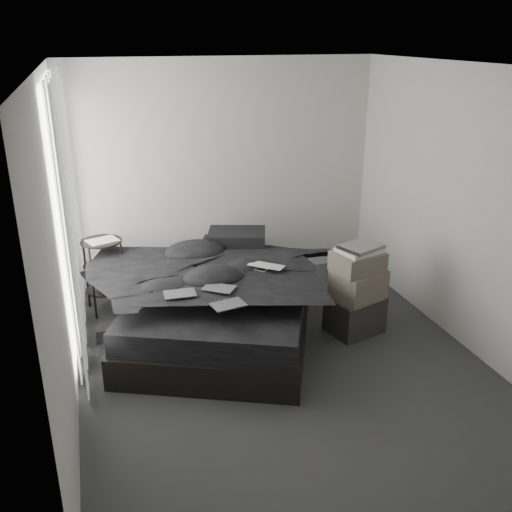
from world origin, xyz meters
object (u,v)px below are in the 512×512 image
object	(u,v)px
laptop	(264,261)
side_stand	(105,276)
bed	(223,321)
box_lower	(355,314)

from	to	relation	value
laptop	side_stand	distance (m)	1.84
bed	laptop	world-z (taller)	laptop
laptop	box_lower	size ratio (longest dim) A/B	0.69
laptop	box_lower	world-z (taller)	laptop
bed	side_stand	bearing A→B (deg)	163.57
bed	box_lower	distance (m)	1.33
laptop	side_stand	bearing A→B (deg)	-173.14
laptop	bed	bearing A→B (deg)	-154.50
side_stand	box_lower	size ratio (longest dim) A/B	1.56
box_lower	side_stand	bearing A→B (deg)	152.73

